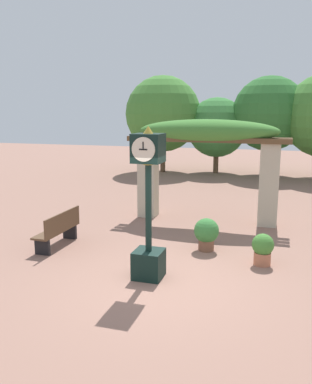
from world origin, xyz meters
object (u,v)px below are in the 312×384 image
at_px(pedestal_clock, 148,208).
at_px(potted_plant_near_left, 206,233).
at_px(potted_plant_near_right, 263,248).
at_px(park_bench, 59,230).

relative_size(pedestal_clock, potted_plant_near_left, 3.83).
bearing_deg(pedestal_clock, potted_plant_near_left, 67.66).
bearing_deg(potted_plant_near_left, pedestal_clock, -112.34).
bearing_deg(pedestal_clock, potted_plant_near_right, 32.87).
height_order(pedestal_clock, park_bench, pedestal_clock).
height_order(pedestal_clock, potted_plant_near_right, pedestal_clock).
bearing_deg(potted_plant_near_right, park_bench, -177.19).
height_order(pedestal_clock, potted_plant_near_left, pedestal_clock).
bearing_deg(potted_plant_near_left, park_bench, -167.05).
bearing_deg(park_bench, pedestal_clock, 67.12).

